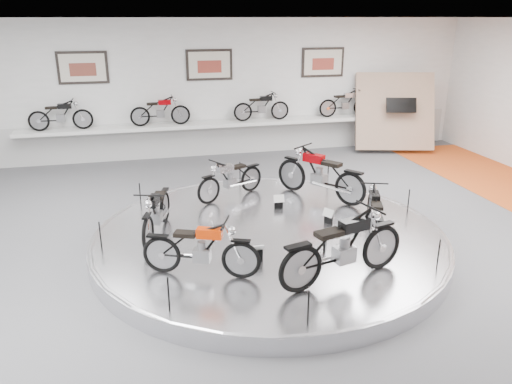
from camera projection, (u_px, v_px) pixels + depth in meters
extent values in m
plane|color=#535355|center=(273.00, 254.00, 8.97)|extent=(16.00, 16.00, 0.00)
plane|color=white|center=(276.00, 18.00, 7.63)|extent=(16.00, 16.00, 0.00)
plane|color=white|center=(210.00, 89.00, 14.71)|extent=(16.00, 0.00, 16.00)
cube|color=#BCBCBA|center=(211.00, 137.00, 15.17)|extent=(15.68, 0.04, 1.10)
cylinder|color=silver|center=(269.00, 239.00, 9.19)|extent=(6.40, 6.40, 0.30)
torus|color=#B2B2BA|center=(269.00, 233.00, 9.15)|extent=(6.40, 6.40, 0.10)
cube|color=silver|center=(213.00, 125.00, 14.76)|extent=(11.00, 0.55, 0.10)
cube|color=beige|center=(83.00, 68.00, 13.65)|extent=(1.35, 0.06, 0.88)
cube|color=beige|center=(209.00, 65.00, 14.44)|extent=(1.35, 0.06, 0.88)
cube|color=beige|center=(323.00, 62.00, 15.23)|extent=(1.35, 0.06, 0.88)
cube|color=#A17C66|center=(395.00, 112.00, 15.40)|extent=(2.56, 1.52, 2.30)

